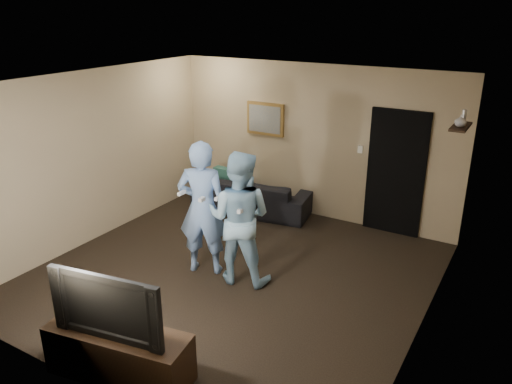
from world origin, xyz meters
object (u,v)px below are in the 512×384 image
Objects in this scene: tv_console at (119,354)px; wii_player_right at (239,218)px; sofa at (252,195)px; wii_player_left at (203,208)px; television at (113,301)px.

tv_console is 0.82× the size of wii_player_right.
wii_player_right is (1.06, -2.09, 0.59)m from sofa.
television is at bearing -76.19° from wii_player_left.
television is (0.00, 0.00, 0.60)m from tv_console.
sofa is 1.41× the size of tv_console.
television is at bearing -90.61° from wii_player_right.
television reaches higher than tv_console.
tv_console is 0.79× the size of wii_player_left.
tv_console is at bearing -76.19° from wii_player_left.
sofa is at bearing 103.51° from wii_player_left.
tv_console is 2.31m from wii_player_left.
wii_player_right is at bearing 79.72° from tv_console.
sofa is 1.11× the size of wii_player_left.
wii_player_left reaches higher than wii_player_right.
wii_player_left reaches higher than sofa.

